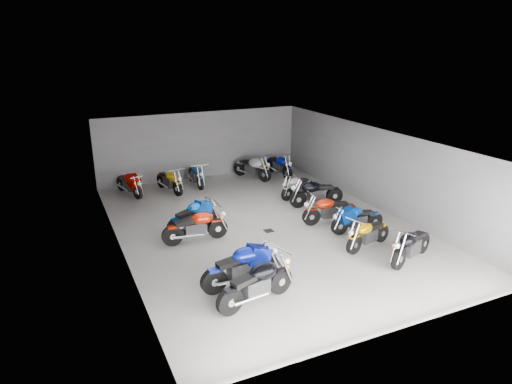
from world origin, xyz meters
The scene contains 21 objects.
ground centered at (0.00, 0.00, 0.00)m, with size 14.00×14.00×0.00m, color #9F9D97.
wall_back centered at (0.00, 7.00, 1.60)m, with size 10.00×0.10×3.20m, color slate.
wall_left centered at (-5.00, 0.00, 1.60)m, with size 0.10×14.00×3.20m, color slate.
wall_right centered at (5.00, 0.00, 1.60)m, with size 0.10×14.00×3.20m, color slate.
ceiling centered at (0.00, 0.00, 3.22)m, with size 10.00×14.00×0.04m, color black.
drain_grate centered at (0.00, -0.50, 0.01)m, with size 0.32×0.32×0.01m, color black.
motorcycle_left_a centered at (-2.34, -4.57, 0.56)m, with size 2.32×0.71×1.03m.
motorcycle_left_b centered at (-2.33, -3.59, 0.57)m, with size 2.40×0.53×1.05m.
motorcycle_left_d centered at (-2.60, -0.28, 0.54)m, with size 2.26×0.45×0.99m.
motorcycle_left_e centered at (-2.39, 0.69, 0.53)m, with size 2.10×0.94×0.97m.
motorcycle_right_a centered at (2.90, -4.39, 0.53)m, with size 2.12×0.93×0.97m.
motorcycle_right_b centered at (2.30, -3.08, 0.50)m, with size 2.03×0.67×0.91m.
motorcycle_right_c centered at (2.77, -1.85, 0.49)m, with size 2.05×0.44×0.90m.
motorcycle_right_d centered at (2.37, -0.78, 0.53)m, with size 2.18×0.56×0.96m.
motorcycle_right_e centered at (2.89, 1.05, 0.55)m, with size 2.30×0.55×1.01m.
motorcycle_right_f centered at (2.76, 2.35, 0.48)m, with size 1.92×0.86×0.88m.
motorcycle_back_a centered at (-3.76, 5.61, 0.52)m, with size 0.77×2.11×0.95m.
motorcycle_back_b centered at (-2.05, 5.30, 0.52)m, with size 0.67×2.15×0.96m.
motorcycle_back_c centered at (-0.71, 5.70, 0.51)m, with size 0.42×2.12×0.93m.
motorcycle_back_e centered at (2.13, 5.63, 0.56)m, with size 1.08×2.20×1.03m.
motorcycle_back_f centered at (3.56, 5.55, 0.55)m, with size 0.49×2.28×1.00m.
Camera 1 is at (-6.65, -13.87, 6.43)m, focal length 32.00 mm.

